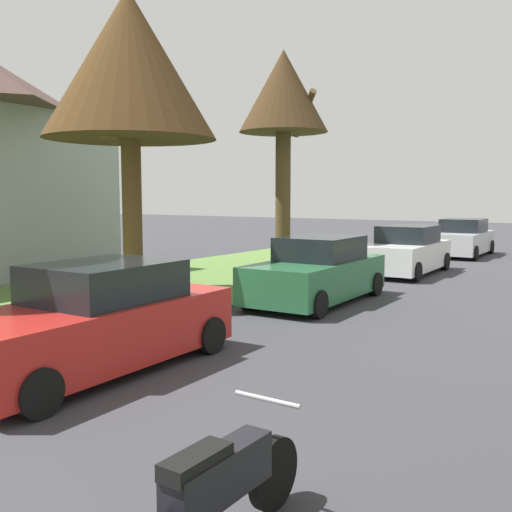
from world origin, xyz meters
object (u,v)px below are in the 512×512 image
(parked_sedan_white, at_px, (406,252))
(parked_sedan_red, at_px, (97,321))
(street_tree_left_far, at_px, (283,97))
(street_tree_left_mid_b, at_px, (129,67))
(parked_motorcycle, at_px, (218,489))
(parked_sedan_green, at_px, (317,272))
(parked_sedan_silver, at_px, (462,239))

(parked_sedan_white, bearing_deg, parked_sedan_red, -90.60)
(parked_sedan_red, relative_size, parked_sedan_white, 1.00)
(street_tree_left_far, bearing_deg, street_tree_left_mid_b, -95.01)
(street_tree_left_mid_b, xyz_separation_m, parked_sedan_red, (3.81, -4.50, -4.88))
(parked_sedan_red, distance_m, parked_motorcycle, 4.92)
(street_tree_left_far, relative_size, parked_sedan_green, 1.61)
(parked_sedan_red, xyz_separation_m, parked_sedan_white, (0.13, 12.93, 0.00))
(parked_sedan_red, height_order, parked_sedan_silver, same)
(parked_sedan_white, relative_size, parked_motorcycle, 2.17)
(parked_sedan_red, relative_size, parked_sedan_green, 1.00)
(parked_sedan_red, relative_size, parked_motorcycle, 2.17)
(street_tree_left_far, relative_size, parked_motorcycle, 3.48)
(parked_sedan_red, bearing_deg, parked_sedan_silver, 89.44)
(parked_sedan_red, distance_m, parked_sedan_silver, 19.83)
(parked_sedan_green, relative_size, parked_sedan_white, 1.00)
(street_tree_left_mid_b, relative_size, parked_sedan_green, 1.66)
(parked_sedan_white, bearing_deg, parked_sedan_silver, 89.51)
(parked_sedan_white, xyz_separation_m, parked_sedan_silver, (0.06, 6.90, 0.00))
(street_tree_left_far, bearing_deg, parked_motorcycle, -60.78)
(parked_sedan_red, xyz_separation_m, parked_sedan_silver, (0.19, 19.83, 0.00))
(parked_sedan_red, bearing_deg, parked_motorcycle, -31.64)
(parked_sedan_red, bearing_deg, parked_sedan_green, 88.94)
(street_tree_left_far, height_order, parked_sedan_silver, street_tree_left_far)
(parked_sedan_white, height_order, parked_sedan_silver, same)
(parked_motorcycle, bearing_deg, parked_sedan_silver, 100.09)
(street_tree_left_far, distance_m, parked_sedan_silver, 10.93)
(parked_sedan_white, distance_m, parked_motorcycle, 16.03)
(parked_sedan_white, height_order, parked_motorcycle, parked_sedan_white)
(street_tree_left_far, relative_size, parked_sedan_silver, 1.61)
(parked_sedan_silver, bearing_deg, parked_sedan_red, -90.56)
(parked_sedan_green, relative_size, parked_sedan_silver, 1.00)
(street_tree_left_mid_b, bearing_deg, street_tree_left_far, 84.99)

